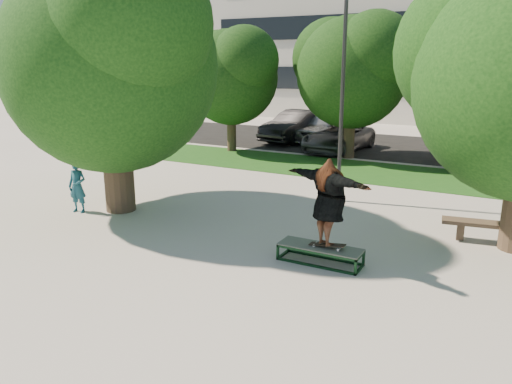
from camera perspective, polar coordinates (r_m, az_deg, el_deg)
The scene contains 16 objects.
ground at distance 11.83m, azimuth -3.50°, elevation -6.12°, with size 120.00×120.00×0.00m, color #A59F98.
grass_strip at distance 19.92m, azimuth 13.65°, elevation 2.16°, with size 30.00×4.00×0.02m, color #164814.
asphalt_strip at distance 26.36m, azimuth 15.30°, elevation 5.06°, with size 40.00×8.00×0.01m, color black.
tree_left at distance 14.60m, azimuth -16.34°, elevation 15.01°, with size 6.96×5.95×7.12m.
bg_tree_left at distance 23.93m, azimuth -2.95°, elevation 13.60°, with size 5.28×4.51×5.77m.
bg_tree_mid at distance 22.54m, azimuth 10.83°, elevation 14.01°, with size 5.76×4.92×6.24m.
bg_tree_right at distance 20.98m, azimuth 25.04°, elevation 11.45°, with size 5.04×4.31×5.43m.
lamppost at distance 15.20m, azimuth 9.82°, elevation 10.55°, with size 0.25×0.15×6.11m.
office_building at distance 42.25m, azimuth 18.72°, elevation 19.18°, with size 30.00×14.12×16.00m.
grind_box at distance 10.87m, azimuth 7.33°, elevation -7.10°, with size 1.80×0.60×0.38m.
skater_rig at distance 10.43m, azimuth 8.32°, elevation -1.17°, with size 2.33×1.49×1.93m.
bystander at distance 15.06m, azimuth -19.74°, elevation 0.62°, with size 0.55×0.36×1.52m, color #17495A.
car_silver_a at distance 27.28m, azimuth 7.42°, elevation 7.42°, with size 1.85×4.60×1.57m, color #A6A5AA.
car_dark at distance 27.19m, azimuth 4.71°, elevation 7.55°, with size 1.74×4.98×1.64m, color black.
car_grey at distance 24.44m, azimuth 9.42°, elevation 6.21°, with size 2.20×4.76×1.32m, color #535357.
car_silver_b at distance 23.17m, azimuth 24.47°, elevation 4.63°, with size 1.87×4.59×1.33m, color #A8A8AD.
Camera 1 is at (5.90, -9.35, 4.21)m, focal length 35.00 mm.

